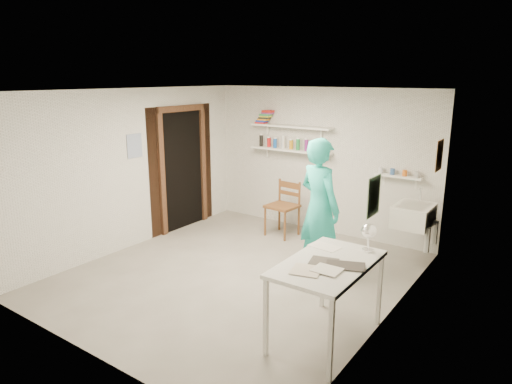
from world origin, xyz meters
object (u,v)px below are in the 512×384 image
Objects in this scene: man at (319,208)px; wall_clock at (322,181)px; wooden_chair at (282,206)px; belfast_sink at (414,215)px; work_table at (326,301)px; desk_lamp at (369,231)px.

man reaches higher than wall_clock.
man is at bearing -34.88° from wooden_chair.
man is at bearing -130.95° from belfast_sink.
man reaches higher than work_table.
belfast_sink is 1.41m from man.
man is 1.83× the size of wooden_chair.
wall_clock is at bearing -47.26° from man.
belfast_sink is 1.41m from wall_clock.
belfast_sink is 2.45m from work_table.
man is 1.67m from work_table.
wooden_chair is 3.09m from work_table.
wall_clock is 2.12× the size of desk_lamp.
man is 5.56× the size of wall_clock.
desk_lamp is at bearing -23.32° from wall_clock.
work_table is at bearing -92.60° from belfast_sink.
work_table is at bearing -112.42° from desk_lamp.
desk_lamp is (2.19, -1.87, 0.55)m from wooden_chair.
wooden_chair is at bearing 139.50° from desk_lamp.
wall_clock reaches higher than work_table.
belfast_sink is 1.96m from desk_lamp.
belfast_sink is at bearing 87.40° from work_table.
wooden_chair reaches higher than work_table.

